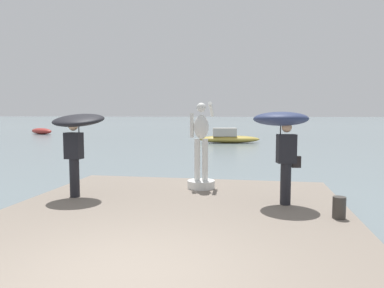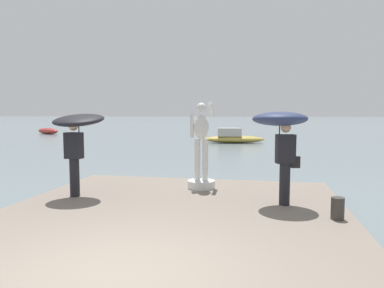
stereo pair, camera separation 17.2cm
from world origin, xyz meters
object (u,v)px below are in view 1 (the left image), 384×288
mooring_bollard (339,208)px  boat_leftward (228,138)px  onlooker_right (282,129)px  boat_mid (42,131)px  statue_white_figure (201,156)px  onlooker_left (77,130)px

mooring_bollard → boat_leftward: bearing=99.5°
onlooker_right → mooring_bollard: size_ratio=4.90×
boat_mid → boat_leftward: (21.34, -8.35, 0.08)m
boat_mid → boat_leftward: bearing=-21.4°
statue_white_figure → onlooker_left: size_ratio=1.13×
statue_white_figure → boat_mid: bearing=128.6°
onlooker_right → mooring_bollard: (0.98, -0.89, -1.40)m
mooring_bollard → boat_mid: (-24.95, 29.86, -0.26)m
statue_white_figure → onlooker_right: bearing=-35.3°
onlooker_right → boat_leftward: bearing=97.3°
mooring_bollard → boat_leftward: (-3.61, 21.51, -0.18)m
statue_white_figure → boat_leftward: size_ratio=0.45×
statue_white_figure → onlooker_right: statue_white_figure is taller
onlooker_right → boat_mid: size_ratio=0.53×
onlooker_left → mooring_bollard: (5.50, -0.79, -1.34)m
onlooker_right → boat_mid: onlooker_right is taller
boat_leftward → onlooker_right: bearing=-82.7°
onlooker_left → mooring_bollard: size_ratio=4.91×
onlooker_left → boat_mid: (-19.45, 29.07, -1.61)m
mooring_bollard → boat_leftward: boat_leftward is taller
onlooker_right → boat_leftward: 20.85m
mooring_bollard → onlooker_right: bearing=137.8°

